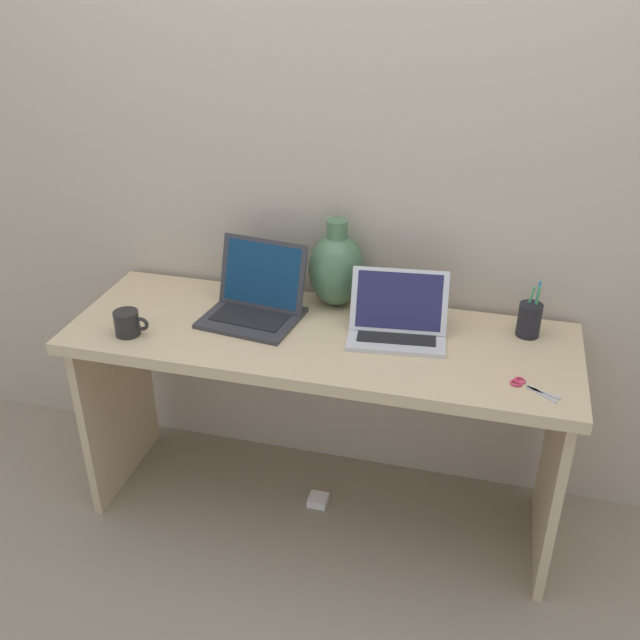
{
  "coord_description": "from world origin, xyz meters",
  "views": [
    {
      "loc": [
        0.51,
        -1.95,
        1.9
      ],
      "look_at": [
        0.0,
        0.0,
        0.79
      ],
      "focal_mm": 40.4,
      "sensor_mm": 36.0,
      "label": 1
    }
  ],
  "objects_px": {
    "green_vase": "(336,269)",
    "coffee_mug": "(128,323)",
    "laptop_right": "(398,320)",
    "power_brick": "(318,500)",
    "pen_cup": "(529,319)",
    "scissors": "(526,386)",
    "laptop_left": "(257,298)"
  },
  "relations": [
    {
      "from": "pen_cup",
      "to": "power_brick",
      "type": "relative_size",
      "value": 2.74
    },
    {
      "from": "laptop_right",
      "to": "green_vase",
      "type": "distance_m",
      "value": 0.3
    },
    {
      "from": "laptop_right",
      "to": "pen_cup",
      "type": "xyz_separation_m",
      "value": [
        0.41,
        0.1,
        0.0
      ]
    },
    {
      "from": "laptop_right",
      "to": "coffee_mug",
      "type": "xyz_separation_m",
      "value": [
        -0.84,
        -0.22,
        -0.01
      ]
    },
    {
      "from": "pen_cup",
      "to": "green_vase",
      "type": "bearing_deg",
      "value": 174.49
    },
    {
      "from": "coffee_mug",
      "to": "pen_cup",
      "type": "xyz_separation_m",
      "value": [
        1.24,
        0.32,
        0.02
      ]
    },
    {
      "from": "laptop_left",
      "to": "laptop_right",
      "type": "height_order",
      "value": "laptop_left"
    },
    {
      "from": "laptop_right",
      "to": "green_vase",
      "type": "xyz_separation_m",
      "value": [
        -0.24,
        0.16,
        0.08
      ]
    },
    {
      "from": "laptop_left",
      "to": "laptop_right",
      "type": "xyz_separation_m",
      "value": [
        0.48,
        -0.02,
        -0.01
      ]
    },
    {
      "from": "laptop_right",
      "to": "pen_cup",
      "type": "bearing_deg",
      "value": 14.02
    },
    {
      "from": "laptop_left",
      "to": "laptop_right",
      "type": "bearing_deg",
      "value": -1.86
    },
    {
      "from": "laptop_right",
      "to": "pen_cup",
      "type": "height_order",
      "value": "laptop_right"
    },
    {
      "from": "laptop_left",
      "to": "power_brick",
      "type": "bearing_deg",
      "value": -14.46
    },
    {
      "from": "pen_cup",
      "to": "laptop_right",
      "type": "bearing_deg",
      "value": -165.98
    },
    {
      "from": "laptop_right",
      "to": "coffee_mug",
      "type": "distance_m",
      "value": 0.86
    },
    {
      "from": "pen_cup",
      "to": "scissors",
      "type": "xyz_separation_m",
      "value": [
        0.0,
        -0.31,
        -0.05
      ]
    },
    {
      "from": "coffee_mug",
      "to": "power_brick",
      "type": "relative_size",
      "value": 1.67
    },
    {
      "from": "laptop_left",
      "to": "pen_cup",
      "type": "distance_m",
      "value": 0.89
    },
    {
      "from": "laptop_left",
      "to": "scissors",
      "type": "distance_m",
      "value": 0.92
    },
    {
      "from": "pen_cup",
      "to": "power_brick",
      "type": "distance_m",
      "value": 1.04
    },
    {
      "from": "scissors",
      "to": "green_vase",
      "type": "bearing_deg",
      "value": 150.29
    },
    {
      "from": "pen_cup",
      "to": "scissors",
      "type": "bearing_deg",
      "value": -89.85
    },
    {
      "from": "pen_cup",
      "to": "power_brick",
      "type": "xyz_separation_m",
      "value": [
        -0.66,
        -0.14,
        -0.79
      ]
    },
    {
      "from": "laptop_right",
      "to": "pen_cup",
      "type": "relative_size",
      "value": 1.72
    },
    {
      "from": "laptop_left",
      "to": "coffee_mug",
      "type": "relative_size",
      "value": 2.89
    },
    {
      "from": "pen_cup",
      "to": "scissors",
      "type": "relative_size",
      "value": 1.36
    },
    {
      "from": "pen_cup",
      "to": "scissors",
      "type": "height_order",
      "value": "pen_cup"
    },
    {
      "from": "power_brick",
      "to": "scissors",
      "type": "bearing_deg",
      "value": -13.88
    },
    {
      "from": "laptop_right",
      "to": "scissors",
      "type": "xyz_separation_m",
      "value": [
        0.41,
        -0.21,
        -0.05
      ]
    },
    {
      "from": "green_vase",
      "to": "coffee_mug",
      "type": "height_order",
      "value": "green_vase"
    },
    {
      "from": "laptop_right",
      "to": "green_vase",
      "type": "bearing_deg",
      "value": 145.86
    },
    {
      "from": "laptop_right",
      "to": "power_brick",
      "type": "relative_size",
      "value": 4.72
    }
  ]
}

